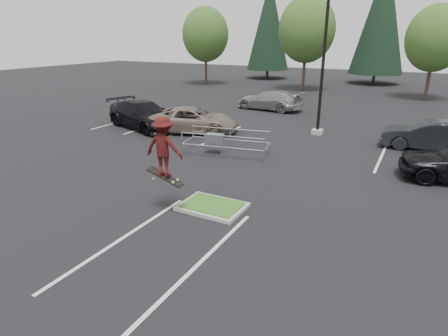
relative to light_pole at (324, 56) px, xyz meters
The scene contains 15 objects.
ground 12.85m from the light_pole, 92.39° to the right, with size 120.00×120.00×0.00m, color black.
grass_median 12.82m from the light_pole, 92.39° to the right, with size 2.20×1.60×0.16m.
stall_lines 7.74m from the light_pole, 107.24° to the right, with size 22.62×17.60×0.01m.
light_pole is the anchor object (origin of this frame).
decid_a 25.86m from the light_pole, 135.75° to the left, with size 5.44×5.44×8.91m.
decid_b 19.70m from the light_pole, 109.35° to the left, with size 5.89×5.89×9.64m.
decid_c 18.67m from the light_pole, 72.89° to the left, with size 5.12×5.12×8.38m.
conif_a 31.63m from the light_pole, 117.38° to the left, with size 5.72×5.72×13.00m.
conif_b 28.69m from the light_pole, 91.01° to the left, with size 6.38×6.38×14.50m.
cart_corral 8.14m from the light_pole, 118.87° to the right, with size 4.43×2.24×1.20m.
skateboarder 13.30m from the light_pole, 97.45° to the right, with size 1.35×0.88×2.27m.
car_l_tan 8.57m from the light_pole, 155.68° to the right, with size 2.54×5.52×1.53m, color gray.
car_l_black 11.70m from the light_pole, 161.09° to the right, with size 2.42×5.96×1.73m, color black.
car_r_charc 7.12m from the light_pole, ahead, with size 1.65×4.72×1.56m, color black.
car_far_silver 9.06m from the light_pole, 131.91° to the left, with size 2.18×5.35×1.55m, color #9A9995.
Camera 1 is at (5.90, -10.23, 5.69)m, focal length 30.00 mm.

